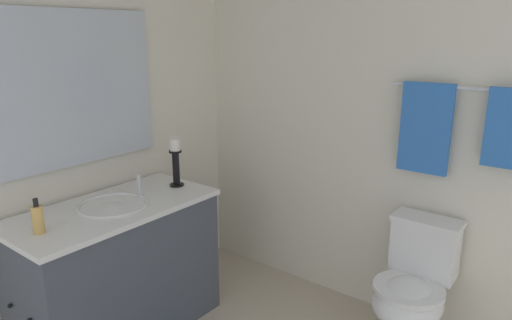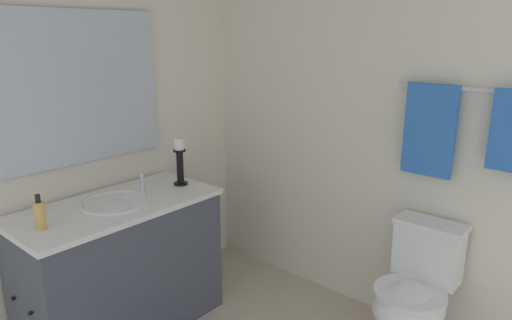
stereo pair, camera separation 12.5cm
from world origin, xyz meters
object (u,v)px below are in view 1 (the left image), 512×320
(candle_holder_tall, at_px, (176,161))
(toilet, at_px, (412,289))
(soap_bottle, at_px, (38,219))
(sink_basin, at_px, (114,212))
(towel_center, at_px, (511,129))
(towel_bar, at_px, (471,89))
(vanity_cabinet, at_px, (119,271))
(towel_near_vanity, at_px, (425,129))
(mirror, at_px, (74,89))

(candle_holder_tall, distance_m, toilet, 1.60)
(soap_bottle, bearing_deg, sink_basin, 94.04)
(soap_bottle, bearing_deg, toilet, 45.02)
(toilet, height_order, towel_center, towel_center)
(towel_bar, height_order, towel_center, towel_center)
(vanity_cabinet, xyz_separation_m, toilet, (1.42, 0.95, -0.05))
(towel_center, bearing_deg, vanity_cabinet, -146.82)
(sink_basin, xyz_separation_m, towel_center, (1.76, 1.15, 0.52))
(candle_holder_tall, bearing_deg, towel_near_vanity, 27.33)
(mirror, bearing_deg, candle_holder_tall, 57.46)
(towel_near_vanity, bearing_deg, mirror, -144.59)
(towel_near_vanity, bearing_deg, toilet, -68.07)
(sink_basin, bearing_deg, towel_near_vanity, 40.67)
(mirror, xyz_separation_m, towel_near_vanity, (1.62, 1.15, -0.21))
(toilet, bearing_deg, towel_near_vanity, 111.93)
(sink_basin, xyz_separation_m, towel_bar, (1.55, 1.17, 0.70))
(soap_bottle, xyz_separation_m, toilet, (1.39, 1.39, -0.53))
(toilet, bearing_deg, towel_center, 31.05)
(vanity_cabinet, height_order, toilet, vanity_cabinet)
(mirror, distance_m, candle_holder_tall, 0.73)
(mirror, distance_m, towel_near_vanity, 1.99)
(sink_basin, xyz_separation_m, toilet, (1.42, 0.94, -0.42))
(toilet, distance_m, towel_bar, 1.15)
(vanity_cabinet, bearing_deg, sink_basin, 90.00)
(towel_center, bearing_deg, towel_bar, 175.12)
(candle_holder_tall, bearing_deg, towel_bar, 24.57)
(towel_near_vanity, bearing_deg, candle_holder_tall, -152.67)
(soap_bottle, distance_m, towel_near_vanity, 2.09)
(soap_bottle, relative_size, toilet, 0.24)
(candle_holder_tall, relative_size, towel_center, 0.75)
(toilet, bearing_deg, mirror, -150.91)
(vanity_cabinet, distance_m, soap_bottle, 0.66)
(vanity_cabinet, distance_m, sink_basin, 0.37)
(vanity_cabinet, distance_m, towel_center, 2.28)
(sink_basin, bearing_deg, mirror, -179.80)
(sink_basin, relative_size, toilet, 0.54)
(mirror, bearing_deg, towel_bar, 32.57)
(vanity_cabinet, height_order, towel_bar, towel_bar)
(vanity_cabinet, relative_size, sink_basin, 2.93)
(sink_basin, height_order, mirror, mirror)
(sink_basin, bearing_deg, towel_bar, 37.01)
(candle_holder_tall, xyz_separation_m, towel_near_vanity, (1.32, 0.68, 0.27))
(vanity_cabinet, xyz_separation_m, towel_center, (1.76, 1.15, 0.89))
(mirror, relative_size, towel_center, 2.59)
(towel_center, bearing_deg, toilet, -148.95)
(soap_bottle, bearing_deg, mirror, 125.10)
(vanity_cabinet, relative_size, toilet, 1.57)
(soap_bottle, height_order, towel_near_vanity, towel_near_vanity)
(mirror, xyz_separation_m, towel_center, (2.04, 1.15, -0.16))
(vanity_cabinet, bearing_deg, candle_holder_tall, 87.67)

